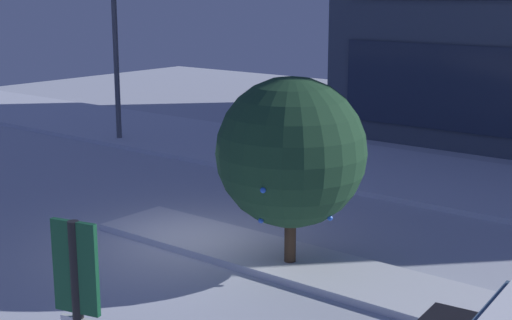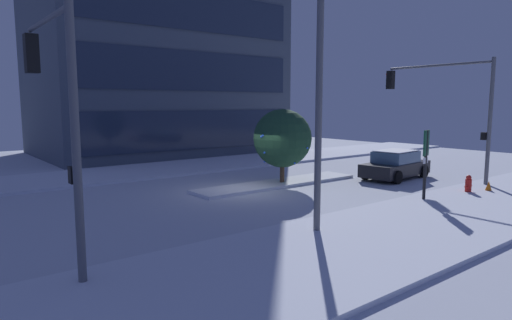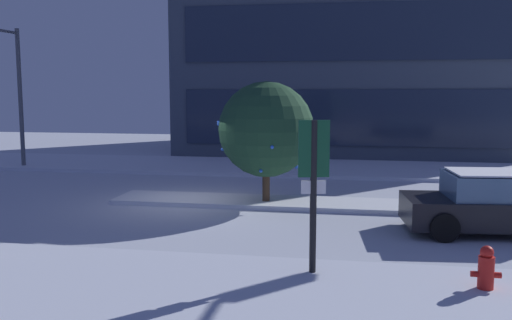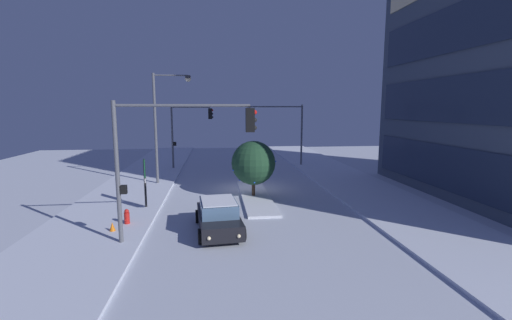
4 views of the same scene
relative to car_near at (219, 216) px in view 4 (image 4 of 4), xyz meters
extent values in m
plane|color=silver|center=(-8.20, 2.13, -0.71)|extent=(52.00, 52.00, 0.00)
cube|color=silver|center=(-8.20, -5.89, -0.64)|extent=(52.00, 5.20, 0.14)
cube|color=silver|center=(-8.20, 10.14, -0.64)|extent=(52.00, 5.20, 0.14)
cube|color=silver|center=(-6.04, 2.42, -0.64)|extent=(9.00, 1.80, 0.14)
cube|color=#232D42|center=(-3.74, 14.00, 1.36)|extent=(16.41, 0.10, 2.77)
cube|color=#232D42|center=(-3.74, 14.00, 5.51)|extent=(16.41, 0.10, 2.77)
cube|color=#232D42|center=(-3.74, 14.00, 9.66)|extent=(16.41, 0.10, 2.77)
cube|color=black|center=(0.00, 0.00, -0.18)|extent=(4.40, 2.19, 0.66)
cube|color=slate|center=(0.00, 0.00, 0.43)|extent=(2.44, 1.83, 0.60)
cube|color=white|center=(0.00, 0.00, 0.76)|extent=(2.26, 1.71, 0.04)
sphere|color=#F9E5B2|center=(2.08, 0.81, -0.21)|extent=(0.16, 0.16, 0.16)
sphere|color=#F9E5B2|center=(2.19, -0.41, -0.21)|extent=(0.16, 0.16, 0.16)
cylinder|color=black|center=(1.31, 1.03, -0.38)|extent=(0.68, 0.28, 0.66)
cylinder|color=black|center=(1.48, -0.77, -0.38)|extent=(0.68, 0.28, 0.66)
cylinder|color=black|center=(-1.48, 0.77, -0.38)|extent=(0.68, 0.28, 0.66)
cylinder|color=black|center=(-1.32, -1.03, -0.38)|extent=(0.68, 0.28, 0.66)
cylinder|color=#565960|center=(-17.68, 8.34, 2.31)|extent=(0.18, 0.18, 6.04)
cylinder|color=#565960|center=(-17.68, 5.73, 5.13)|extent=(0.12, 5.23, 0.12)
cube|color=black|center=(-17.68, 3.11, 4.53)|extent=(0.32, 0.36, 1.00)
sphere|color=red|center=(-17.68, 2.92, 4.85)|extent=(0.20, 0.20, 0.20)
sphere|color=black|center=(-17.68, 2.92, 4.53)|extent=(0.20, 0.20, 0.20)
sphere|color=black|center=(-17.68, 2.92, 4.21)|extent=(0.20, 0.20, 0.20)
cylinder|color=#565960|center=(-17.22, -4.09, 2.29)|extent=(0.18, 0.18, 5.99)
cylinder|color=#565960|center=(-17.22, -2.32, 5.08)|extent=(0.12, 3.54, 0.12)
cube|color=black|center=(-17.22, -0.55, 4.48)|extent=(0.32, 0.36, 1.00)
sphere|color=red|center=(-17.22, -0.36, 4.80)|extent=(0.20, 0.20, 0.20)
sphere|color=black|center=(-17.22, -0.36, 4.48)|extent=(0.20, 0.20, 0.20)
sphere|color=black|center=(-17.22, -0.36, 4.16)|extent=(0.20, 0.20, 0.20)
cube|color=black|center=(-17.22, -3.87, 1.69)|extent=(0.20, 0.24, 0.36)
cylinder|color=#565960|center=(1.25, -4.09, 2.30)|extent=(0.18, 0.18, 6.03)
cylinder|color=#565960|center=(1.25, -1.36, 5.11)|extent=(0.12, 5.46, 0.12)
cube|color=black|center=(1.25, 1.37, 4.51)|extent=(0.32, 0.36, 1.00)
sphere|color=red|center=(1.25, 1.56, 4.83)|extent=(0.20, 0.20, 0.20)
sphere|color=black|center=(1.25, 1.56, 4.51)|extent=(0.20, 0.20, 0.20)
sphere|color=black|center=(1.25, 1.56, 4.19)|extent=(0.20, 0.20, 0.20)
cube|color=black|center=(1.25, -3.87, 1.69)|extent=(0.20, 0.24, 0.36)
cylinder|color=#565960|center=(-10.51, -4.46, 3.39)|extent=(0.20, 0.20, 8.21)
cylinder|color=#565960|center=(-10.52, -3.23, 7.35)|extent=(0.11, 2.46, 0.10)
cube|color=#333338|center=(-10.52, -2.00, 7.25)|extent=(0.56, 0.36, 0.20)
sphere|color=#F9E5B2|center=(-10.52, -2.00, 7.12)|extent=(0.44, 0.44, 0.44)
cylinder|color=red|center=(-1.17, -4.44, -0.37)|extent=(0.26, 0.26, 0.69)
sphere|color=red|center=(-1.17, -4.44, 0.05)|extent=(0.22, 0.22, 0.22)
cylinder|color=red|center=(-1.35, -4.44, -0.33)|extent=(0.12, 0.10, 0.10)
cylinder|color=red|center=(-0.99, -4.44, -0.33)|extent=(0.12, 0.10, 0.10)
cylinder|color=black|center=(-4.05, -4.08, 0.73)|extent=(0.12, 0.12, 2.88)
cube|color=#144C2D|center=(-4.05, -4.08, 1.67)|extent=(0.55, 0.19, 1.01)
cube|color=white|center=(-4.05, -4.08, 0.98)|extent=(0.44, 0.15, 0.24)
cylinder|color=#473323|center=(-5.92, 2.29, -0.17)|extent=(0.22, 0.22, 1.08)
sphere|color=#1E4228|center=(-5.92, 2.29, 1.56)|extent=(2.80, 2.80, 2.80)
sphere|color=blue|center=(-7.30, 2.07, 1.77)|extent=(0.10, 0.10, 0.10)
sphere|color=blue|center=(-7.32, 2.16, 1.71)|extent=(0.10, 0.10, 0.10)
sphere|color=blue|center=(-5.54, 0.98, 1.17)|extent=(0.10, 0.10, 0.10)
sphere|color=blue|center=(-6.60, 2.81, 0.43)|extent=(0.10, 0.10, 0.10)
sphere|color=blue|center=(-7.19, 2.09, 0.97)|extent=(0.10, 0.10, 0.10)
sphere|color=blue|center=(-5.01, 2.25, 0.47)|extent=(0.10, 0.10, 0.10)
sphere|color=blue|center=(-5.73, 3.68, 1.66)|extent=(0.10, 0.10, 0.10)
sphere|color=blue|center=(-5.93, 1.40, 0.45)|extent=(0.10, 0.10, 0.10)
cone|color=orange|center=(-0.19, -4.85, -0.44)|extent=(0.36, 0.36, 0.55)
camera|label=1|loc=(2.03, -8.66, 4.51)|focal=52.77mm
camera|label=2|loc=(-19.82, -13.37, 3.16)|focal=30.72mm
camera|label=3|loc=(-3.34, -13.90, 2.68)|focal=39.33mm
camera|label=4|loc=(15.75, -0.06, 5.02)|focal=24.38mm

